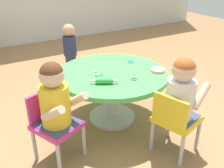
# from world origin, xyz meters

# --- Properties ---
(ground_plane) EXTENTS (10.00, 10.00, 0.00)m
(ground_plane) POSITION_xyz_m (0.00, 0.00, 0.00)
(ground_plane) COLOR #9E7247
(craft_table) EXTENTS (1.00, 1.00, 0.49)m
(craft_table) POSITION_xyz_m (0.00, 0.00, 0.39)
(craft_table) COLOR silver
(craft_table) RESTS_ON ground
(child_chair_left) EXTENTS (0.39, 0.39, 0.54)m
(child_chair_left) POSITION_xyz_m (-0.64, -0.24, 0.31)
(child_chair_left) COLOR #B7B7BC
(child_chair_left) RESTS_ON ground
(seated_child_left) EXTENTS (0.38, 0.42, 0.51)m
(seated_child_left) POSITION_xyz_m (-0.62, -0.28, 0.53)
(seated_child_left) COLOR #3F4772
(seated_child_left) RESTS_ON ground
(child_chair_right) EXTENTS (0.37, 0.37, 0.54)m
(child_chair_right) POSITION_xyz_m (0.16, -0.66, 0.31)
(child_chair_right) COLOR #B7B7BC
(child_chair_right) RESTS_ON ground
(seated_child_right) EXTENTS (0.41, 0.36, 0.51)m
(seated_child_right) POSITION_xyz_m (0.20, -0.65, 0.53)
(seated_child_right) COLOR #3F4772
(seated_child_right) RESTS_ON ground
(toddler_standing) EXTENTS (0.17, 0.17, 0.67)m
(toddler_standing) POSITION_xyz_m (0.08, 1.22, 0.36)
(toddler_standing) COLOR #33384C
(toddler_standing) RESTS_ON ground
(rolling_pin) EXTENTS (0.21, 0.13, 0.05)m
(rolling_pin) POSITION_xyz_m (-0.18, -0.18, 0.51)
(rolling_pin) COLOR green
(rolling_pin) RESTS_ON craft_table
(craft_scissors) EXTENTS (0.08, 0.14, 0.01)m
(craft_scissors) POSITION_xyz_m (-0.14, 0.01, 0.49)
(craft_scissors) COLOR silver
(craft_scissors) RESTS_ON craft_table
(playdough_blob_0) EXTENTS (0.13, 0.13, 0.02)m
(playdough_blob_0) POSITION_xyz_m (0.36, -0.20, 0.50)
(playdough_blob_0) COLOR pink
(playdough_blob_0) RESTS_ON craft_table
(cookie_cutter_0) EXTENTS (0.07, 0.07, 0.01)m
(cookie_cutter_0) POSITION_xyz_m (0.28, 0.12, 0.49)
(cookie_cutter_0) COLOR #3F99D8
(cookie_cutter_0) RESTS_ON craft_table
(cookie_cutter_1) EXTENTS (0.05, 0.05, 0.01)m
(cookie_cutter_1) POSITION_xyz_m (0.08, -0.23, 0.49)
(cookie_cutter_1) COLOR #4CB259
(cookie_cutter_1) RESTS_ON craft_table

